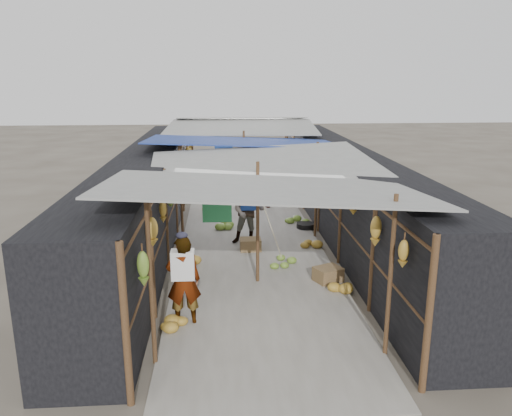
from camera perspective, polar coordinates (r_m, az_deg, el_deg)
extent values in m
plane|color=#6B6356|center=(8.13, 1.83, -16.75)|extent=(80.00, 80.00, 0.00)
cube|color=#9E998E|center=(14.07, -0.87, -2.79)|extent=(3.60, 16.00, 0.02)
cube|color=black|center=(13.89, -12.09, 1.53)|extent=(1.40, 15.00, 2.30)
cube|color=black|center=(14.17, 10.09, 1.89)|extent=(1.40, 15.00, 2.30)
cube|color=olive|center=(12.58, -0.63, -4.22)|extent=(0.53, 0.42, 0.31)
cube|color=olive|center=(10.84, 8.23, -7.55)|extent=(0.67, 0.62, 0.33)
cube|color=olive|center=(16.54, -1.60, 0.38)|extent=(0.46, 0.37, 0.29)
cylinder|color=black|center=(14.49, 5.70, -2.04)|extent=(0.53, 0.53, 0.16)
imported|color=silver|center=(8.86, -8.29, -8.19)|extent=(0.63, 0.45, 1.63)
imported|color=#2248AA|center=(12.91, -0.90, -0.31)|extent=(0.92, 0.74, 1.79)
imported|color=#45403C|center=(16.59, 1.32, 1.71)|extent=(0.54, 0.73, 1.01)
cylinder|color=brown|center=(7.57, -11.92, -8.50)|extent=(0.07, 0.07, 2.60)
cylinder|color=brown|center=(7.91, 15.10, -7.65)|extent=(0.07, 0.07, 2.60)
cylinder|color=brown|center=(10.35, 0.20, -1.80)|extent=(0.07, 0.07, 2.60)
cylinder|color=brown|center=(13.27, -8.56, 1.75)|extent=(0.07, 0.07, 2.60)
cylinder|color=brown|center=(13.47, 6.90, 2.00)|extent=(0.07, 0.07, 2.60)
cylinder|color=brown|center=(16.18, -1.39, 4.25)|extent=(0.07, 0.07, 2.60)
cylinder|color=brown|center=(19.15, -7.23, 5.78)|extent=(0.07, 0.07, 2.60)
cylinder|color=brown|center=(19.29, 3.56, 5.93)|extent=(0.07, 0.07, 2.60)
cube|color=gray|center=(8.12, 1.25, 2.32)|extent=(5.21, 3.19, 0.52)
cube|color=gray|center=(11.29, 0.76, 5.08)|extent=(5.23, 3.73, 0.50)
cube|color=navy|center=(14.52, -1.53, 7.63)|extent=(5.40, 3.60, 0.41)
cube|color=gray|center=(17.79, -1.69, 9.27)|extent=(5.37, 3.66, 0.27)
cube|color=gray|center=(20.17, -1.70, 10.20)|extent=(5.00, 1.99, 0.24)
cylinder|color=brown|center=(13.63, -9.36, 5.28)|extent=(0.06, 15.00, 0.06)
cylinder|color=brown|center=(13.85, 7.43, 5.49)|extent=(0.06, 15.00, 0.06)
cylinder|color=gray|center=(13.59, -0.90, 5.44)|extent=(0.02, 15.00, 0.02)
cube|color=#214198|center=(18.11, -3.72, 6.79)|extent=(0.65, 0.03, 0.60)
cube|color=#256F3E|center=(10.22, -4.48, 0.27)|extent=(0.60, 0.03, 0.70)
cube|color=#23189F|center=(13.68, -2.60, 4.21)|extent=(0.70, 0.03, 0.60)
cube|color=#183F9E|center=(11.58, 2.55, 2.15)|extent=(0.55, 0.03, 0.65)
cube|color=#9D3218|center=(12.17, 2.51, 2.89)|extent=(0.50, 0.03, 0.60)
cube|color=white|center=(15.87, 0.49, 5.79)|extent=(0.60, 0.03, 0.55)
ellipsoid|color=olive|center=(7.38, -12.77, -6.81)|extent=(0.18, 0.15, 0.55)
ellipsoid|color=#A9802B|center=(8.33, -11.77, -2.71)|extent=(0.19, 0.16, 0.51)
ellipsoid|color=#A9802B|center=(9.82, -10.60, -0.39)|extent=(0.15, 0.12, 0.46)
ellipsoid|color=olive|center=(11.29, -9.76, 1.23)|extent=(0.20, 0.17, 0.47)
ellipsoid|color=olive|center=(12.78, -9.11, 2.55)|extent=(0.17, 0.14, 0.46)
ellipsoid|color=olive|center=(14.66, -8.51, 4.93)|extent=(0.19, 0.16, 0.41)
ellipsoid|color=olive|center=(15.97, -8.15, 5.47)|extent=(0.19, 0.16, 0.60)
ellipsoid|color=#A9802B|center=(17.60, -7.79, 6.29)|extent=(0.19, 0.16, 0.41)
ellipsoid|color=#A9802B|center=(19.17, -7.48, 6.37)|extent=(0.18, 0.16, 0.57)
ellipsoid|color=#A9802B|center=(20.56, -7.29, 7.86)|extent=(0.18, 0.15, 0.42)
ellipsoid|color=#A9802B|center=(7.57, 16.49, -5.06)|extent=(0.16, 0.14, 0.43)
ellipsoid|color=#A9802B|center=(8.76, 13.53, -2.61)|extent=(0.19, 0.16, 0.55)
ellipsoid|color=#A9802B|center=(10.10, 11.09, 0.34)|extent=(0.17, 0.14, 0.41)
ellipsoid|color=olive|center=(11.55, 9.16, 1.24)|extent=(0.19, 0.16, 0.37)
ellipsoid|color=olive|center=(12.96, 7.68, 3.41)|extent=(0.15, 0.13, 0.51)
ellipsoid|color=#A9802B|center=(14.28, 6.59, 3.74)|extent=(0.14, 0.12, 0.44)
ellipsoid|color=olive|center=(15.74, 5.59, 5.01)|extent=(0.16, 0.14, 0.37)
ellipsoid|color=olive|center=(17.96, 4.39, 5.90)|extent=(0.16, 0.14, 0.58)
ellipsoid|color=olive|center=(19.34, 3.78, 7.01)|extent=(0.14, 0.12, 0.38)
ellipsoid|color=#A9802B|center=(20.24, 3.43, 7.33)|extent=(0.17, 0.15, 0.50)
ellipsoid|color=#A9802B|center=(10.42, 9.58, -8.51)|extent=(0.67, 0.57, 0.33)
ellipsoid|color=olive|center=(15.06, 4.63, -0.99)|extent=(0.71, 0.60, 0.35)
ellipsoid|color=olive|center=(17.77, 3.81, 1.27)|extent=(0.46, 0.39, 0.23)
ellipsoid|color=#A9802B|center=(12.95, 6.36, -3.84)|extent=(0.56, 0.47, 0.28)
ellipsoid|color=#A9802B|center=(15.96, -5.33, -0.30)|extent=(0.48, 0.41, 0.24)
ellipsoid|color=#A9802B|center=(8.98, -10.00, -12.91)|extent=(0.45, 0.38, 0.22)
ellipsoid|color=#A9802B|center=(11.69, -8.03, -5.81)|extent=(0.69, 0.58, 0.34)
ellipsoid|color=olive|center=(11.67, 3.16, -5.82)|extent=(0.62, 0.52, 0.31)
ellipsoid|color=olive|center=(14.35, -3.45, -2.00)|extent=(0.47, 0.40, 0.24)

